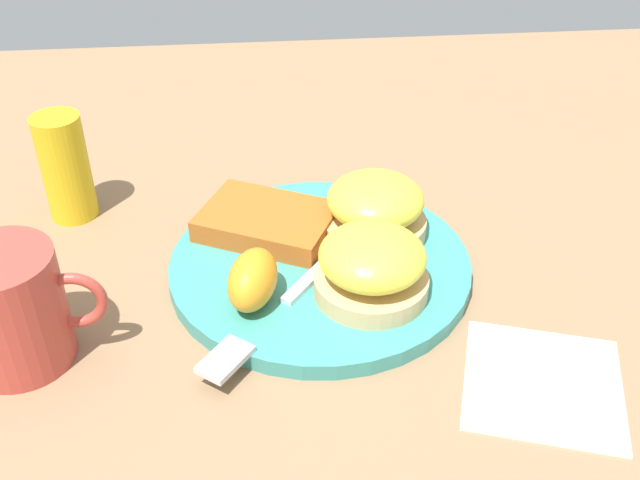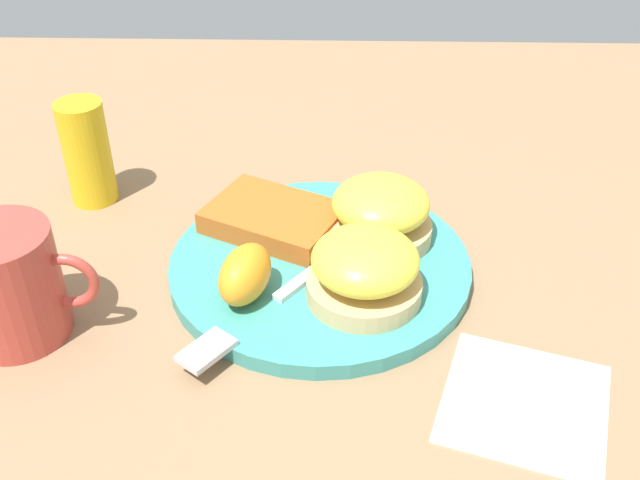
% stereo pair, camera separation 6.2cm
% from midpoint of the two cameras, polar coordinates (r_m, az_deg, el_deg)
% --- Properties ---
extents(ground_plane, '(1.10, 1.10, 0.00)m').
position_cam_midpoint_polar(ground_plane, '(0.64, -2.77, -2.58)').
color(ground_plane, '#846647').
extents(plate, '(0.25, 0.25, 0.01)m').
position_cam_midpoint_polar(plate, '(0.64, -2.79, -2.08)').
color(plate, teal).
rests_on(plate, ground_plane).
extents(sandwich_benedict_left, '(0.09, 0.09, 0.06)m').
position_cam_midpoint_polar(sandwich_benedict_left, '(0.58, 0.93, -2.08)').
color(sandwich_benedict_left, tan).
rests_on(sandwich_benedict_left, plate).
extents(sandwich_benedict_right, '(0.09, 0.09, 0.06)m').
position_cam_midpoint_polar(sandwich_benedict_right, '(0.65, 1.48, 2.32)').
color(sandwich_benedict_right, tan).
rests_on(sandwich_benedict_right, plate).
extents(hashbrown_patty, '(0.14, 0.12, 0.02)m').
position_cam_midpoint_polar(hashbrown_patty, '(0.66, -6.70, 1.32)').
color(hashbrown_patty, '#B2551D').
rests_on(hashbrown_patty, plate).
extents(orange_wedge, '(0.05, 0.07, 0.04)m').
position_cam_midpoint_polar(orange_wedge, '(0.58, -8.21, -3.13)').
color(orange_wedge, orange).
rests_on(orange_wedge, plate).
extents(fork, '(0.14, 0.17, 0.00)m').
position_cam_midpoint_polar(fork, '(0.58, -6.31, -5.32)').
color(fork, silver).
rests_on(fork, plate).
extents(cup, '(0.11, 0.08, 0.09)m').
position_cam_midpoint_polar(cup, '(0.59, -25.27, -4.90)').
color(cup, '#B23D33').
rests_on(cup, ground_plane).
extents(napkin, '(0.14, 0.14, 0.00)m').
position_cam_midpoint_polar(napkin, '(0.56, 13.57, -10.64)').
color(napkin, white).
rests_on(napkin, ground_plane).
extents(condiment_bottle, '(0.04, 0.04, 0.10)m').
position_cam_midpoint_polar(condiment_bottle, '(0.74, -21.16, 5.11)').
color(condiment_bottle, gold).
rests_on(condiment_bottle, ground_plane).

